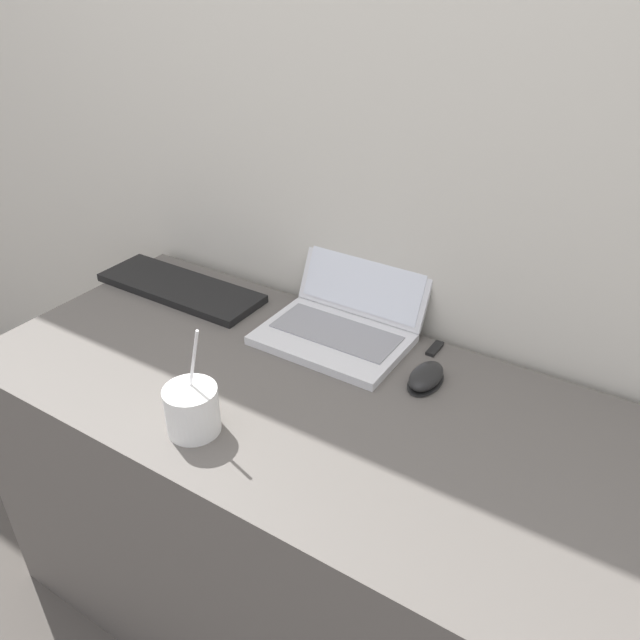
# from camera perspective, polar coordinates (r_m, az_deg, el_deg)

# --- Properties ---
(wall_back) EXTENTS (7.00, 0.04, 2.50)m
(wall_back) POSITION_cam_1_polar(r_m,az_deg,el_deg) (1.35, 7.62, 19.63)
(wall_back) COLOR silver
(wall_back) RESTS_ON ground_plane
(desk) EXTENTS (1.45, 0.65, 0.73)m
(desk) POSITION_cam_1_polar(r_m,az_deg,el_deg) (1.53, -1.07, -17.57)
(desk) COLOR #5B5651
(desk) RESTS_ON ground_plane
(laptop) EXTENTS (0.33, 0.33, 0.25)m
(laptop) POSITION_cam_1_polar(r_m,az_deg,el_deg) (1.44, 2.44, 1.00)
(laptop) COLOR silver
(laptop) RESTS_ON desk
(drink_cup) EXTENTS (0.10, 0.10, 0.22)m
(drink_cup) POSITION_cam_1_polar(r_m,az_deg,el_deg) (1.18, -11.62, -7.96)
(drink_cup) COLOR white
(drink_cup) RESTS_ON desk
(computer_mouse) EXTENTS (0.07, 0.12, 0.03)m
(computer_mouse) POSITION_cam_1_polar(r_m,az_deg,el_deg) (1.31, 9.67, -5.15)
(computer_mouse) COLOR black
(computer_mouse) RESTS_ON desk
(external_keyboard) EXTENTS (0.46, 0.15, 0.02)m
(external_keyboard) POSITION_cam_1_polar(r_m,az_deg,el_deg) (1.68, -12.67, 2.89)
(external_keyboard) COLOR black
(external_keyboard) RESTS_ON desk
(usb_stick) EXTENTS (0.02, 0.06, 0.01)m
(usb_stick) POSITION_cam_1_polar(r_m,az_deg,el_deg) (1.42, 10.46, -2.58)
(usb_stick) COLOR black
(usb_stick) RESTS_ON desk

